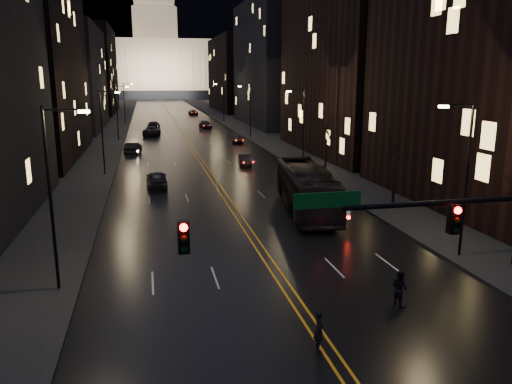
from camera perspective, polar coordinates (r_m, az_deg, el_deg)
ground at (r=18.71m, az=10.57°, el=-20.45°), size 900.00×900.00×0.00m
road at (r=144.78m, az=-9.87°, el=8.77°), size 20.00×320.00×0.02m
sidewalk_left at (r=144.83m, az=-15.47°, el=8.52°), size 8.00×320.00×0.16m
sidewalk_right at (r=146.07m, az=-4.32°, el=8.98°), size 8.00×320.00×0.16m
center_line at (r=144.78m, az=-9.88°, el=8.77°), size 0.62×320.00×0.01m
building_left_mid at (r=69.92m, az=-25.26°, el=14.89°), size 12.00×30.00×28.00m
building_left_far at (r=107.27m, az=-20.62°, el=12.07°), size 12.00×34.00×20.00m
building_left_dist at (r=154.98m, az=-18.21°, el=13.03°), size 12.00×40.00×24.00m
building_right_near at (r=43.93m, az=27.16°, el=13.92°), size 12.00×26.00×24.00m
building_right_tall at (r=70.42m, az=11.37°, el=19.91°), size 12.00×30.00×38.00m
building_right_mid at (r=109.79m, az=2.20°, el=14.44°), size 12.00×34.00×26.00m
building_right_dist at (r=156.70m, az=-2.31°, el=13.27°), size 12.00×40.00×22.00m
mountain_ridge at (r=400.76m, az=-5.95°, el=20.80°), size 520.00×60.00×130.00m
capitol at (r=264.45m, az=-11.29°, el=14.26°), size 90.00×50.00×58.50m
streetlamp_right_near at (r=30.21m, az=22.69°, el=2.16°), size 2.13×0.25×9.00m
streetlamp_left_near at (r=25.21m, az=-22.10°, el=0.22°), size 2.13×0.25×9.00m
streetlamp_right_mid at (r=57.18m, az=5.31°, el=7.77°), size 2.13×0.25×9.00m
streetlamp_left_mid at (r=54.70m, az=-17.02°, el=7.03°), size 2.13×0.25×9.00m
streetlamp_right_far at (r=86.17m, az=-0.79°, el=9.57°), size 2.13×0.25×9.00m
streetlamp_left_far at (r=84.55m, az=-15.49°, el=9.05°), size 2.13×0.25×9.00m
streetlamp_right_dist at (r=115.68m, az=-3.82°, el=10.42°), size 2.13×0.25×9.00m
streetlamp_left_dist at (r=114.48m, az=-14.75°, el=10.01°), size 2.13×0.25×9.00m
tree_right_mid at (r=41.54m, az=15.72°, el=4.61°), size 2.40×2.40×6.65m
tree_right_far at (r=56.06m, az=8.06°, el=7.03°), size 2.40×2.40×6.65m
bus at (r=38.83m, az=5.80°, el=0.36°), size 4.66×13.10×3.57m
oncoming_car_a at (r=48.53m, az=-11.29°, el=1.53°), size 1.98×4.74×1.60m
oncoming_car_b at (r=69.93m, az=-13.87°, el=4.87°), size 2.36×5.07×1.61m
oncoming_car_c at (r=92.00m, az=-11.83°, el=6.86°), size 3.47×6.25×1.65m
oncoming_car_d at (r=102.90m, az=-11.63°, el=7.49°), size 2.74×5.79×1.63m
receding_car_a at (r=59.03m, az=-1.29°, el=3.66°), size 1.88×4.15×1.32m
receding_car_b at (r=79.14m, az=-2.17°, el=6.05°), size 1.96×4.07×1.34m
receding_car_c at (r=103.08m, az=-5.81°, el=7.65°), size 2.52×5.22×1.46m
receding_car_d at (r=140.95m, az=-7.20°, el=9.02°), size 2.46×5.05×1.38m
pedestrian_a at (r=19.86m, az=7.21°, el=-15.42°), size 0.44×0.63×1.65m
pedestrian_b at (r=24.07m, az=16.08°, el=-10.52°), size 0.69×0.92×1.70m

